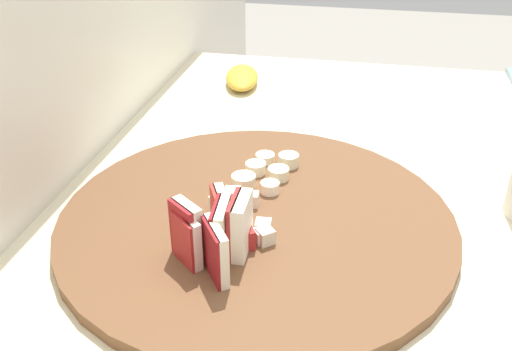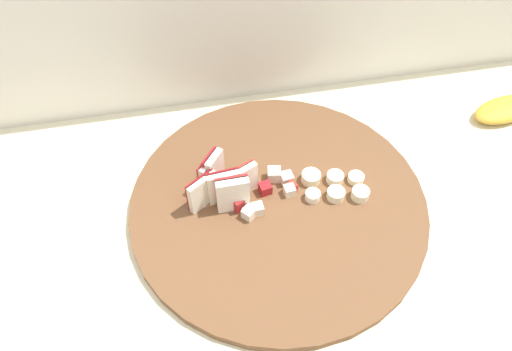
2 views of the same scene
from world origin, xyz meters
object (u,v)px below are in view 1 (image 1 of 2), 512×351
at_px(cutting_board, 256,220).
at_px(apple_wedge_fan, 215,231).
at_px(apple_dice_pile, 243,217).
at_px(banana_peel, 242,77).
at_px(banana_slice_rows, 266,171).

height_order(cutting_board, apple_wedge_fan, apple_wedge_fan).
bearing_deg(apple_dice_pile, banana_peel, 12.99).
bearing_deg(banana_slice_rows, apple_wedge_fan, 173.06).
distance_m(cutting_board, banana_peel, 0.45).
relative_size(cutting_board, apple_wedge_fan, 4.10).
bearing_deg(cutting_board, banana_peel, 14.92).
bearing_deg(apple_wedge_fan, banana_slice_rows, -6.94).
bearing_deg(cutting_board, banana_slice_rows, 3.48).
xyz_separation_m(apple_wedge_fan, apple_dice_pile, (0.06, -0.01, -0.02)).
xyz_separation_m(banana_slice_rows, banana_peel, (0.35, 0.11, -0.01)).
distance_m(apple_wedge_fan, banana_peel, 0.52).
bearing_deg(banana_peel, banana_slice_rows, -162.34).
distance_m(apple_dice_pile, banana_peel, 0.47).
xyz_separation_m(cutting_board, apple_wedge_fan, (-0.08, 0.03, 0.04)).
bearing_deg(apple_wedge_fan, apple_dice_pile, -13.93).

